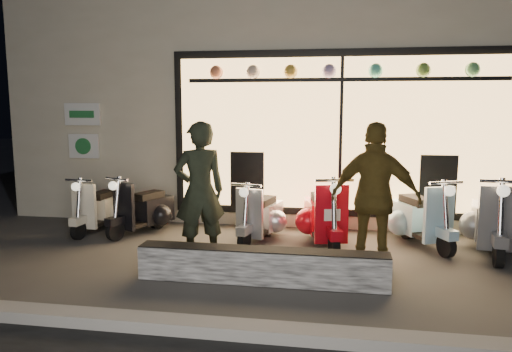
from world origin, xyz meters
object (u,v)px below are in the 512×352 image
Objects in this scene: scooter_red at (324,216)px; graffiti_barrier at (262,266)px; scooter_silver at (262,216)px; woman at (375,198)px; man at (200,191)px.

graffiti_barrier is at bearing -122.93° from scooter_red.
woman reaches higher than scooter_silver.
scooter_red reaches higher than graffiti_barrier.
man is at bearing 141.56° from graffiti_barrier.
scooter_red is 0.78× the size of woman.
man reaches higher than scooter_silver.
scooter_red reaches higher than scooter_silver.
scooter_silver is (-0.29, 1.84, 0.16)m from graffiti_barrier.
graffiti_barrier is 2.00× the size of scooter_red.
graffiti_barrier is 1.87m from scooter_silver.
man is 2.22m from woman.
man reaches higher than scooter_red.
graffiti_barrier is 1.58× the size of man.
man is at bearing -160.11° from scooter_red.
woman is at bearing 26.86° from graffiti_barrier.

